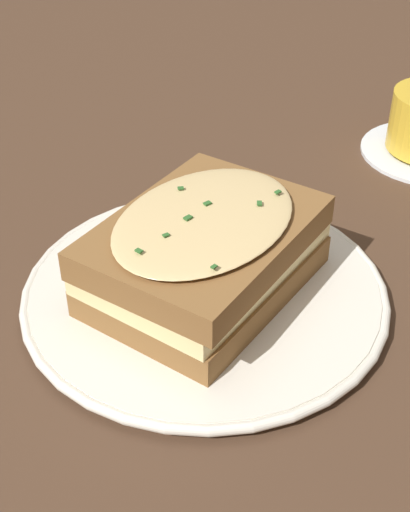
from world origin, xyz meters
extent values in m
plane|color=#473021|center=(0.00, 0.00, 0.00)|extent=(2.40, 2.40, 0.00)
cylinder|color=silver|center=(-0.01, 0.03, 0.01)|extent=(0.24, 0.24, 0.01)
torus|color=silver|center=(-0.01, 0.03, 0.01)|extent=(0.25, 0.25, 0.01)
cube|color=brown|center=(-0.01, 0.03, 0.02)|extent=(0.19, 0.19, 0.02)
cube|color=#EFDB93|center=(-0.01, 0.03, 0.04)|extent=(0.19, 0.19, 0.02)
cube|color=brown|center=(-0.02, 0.02, 0.06)|extent=(0.19, 0.19, 0.02)
ellipsoid|color=#DBBC7F|center=(-0.02, 0.02, 0.07)|extent=(0.17, 0.17, 0.01)
cube|color=#2D6028|center=(-0.01, 0.03, 0.08)|extent=(0.01, 0.00, 0.00)
cube|color=#2D6028|center=(-0.03, 0.02, 0.08)|extent=(0.01, 0.01, 0.00)
cube|color=#2D6028|center=(0.02, 0.03, 0.08)|extent=(0.00, 0.01, 0.00)
cube|color=#2D6028|center=(-0.02, -0.03, 0.08)|extent=(0.00, 0.00, 0.00)
cube|color=#2D6028|center=(-0.04, 0.01, 0.08)|extent=(0.00, 0.00, 0.00)
cube|color=#2D6028|center=(-0.06, -0.01, 0.08)|extent=(0.01, 0.01, 0.00)
cube|color=#2D6028|center=(-0.02, 0.06, 0.08)|extent=(0.00, 0.00, 0.00)
cube|color=#2D6028|center=(0.04, 0.04, 0.08)|extent=(0.01, 0.00, 0.00)
camera|label=1|loc=(-0.10, -0.35, 0.32)|focal=50.00mm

